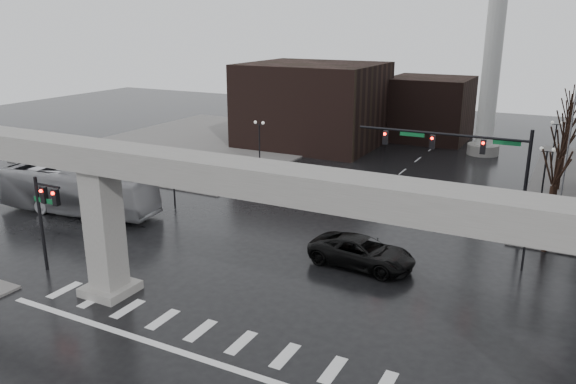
{
  "coord_description": "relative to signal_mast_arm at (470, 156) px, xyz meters",
  "views": [
    {
      "loc": [
        15.37,
        -21.0,
        14.83
      ],
      "look_at": [
        -0.31,
        9.07,
        4.5
      ],
      "focal_mm": 35.0,
      "sensor_mm": 36.0,
      "label": 1
    }
  ],
  "objects": [
    {
      "name": "lamp_right_1",
      "position": [
        4.51,
        9.2,
        -2.36
      ],
      "size": [
        1.22,
        0.32,
        5.11
      ],
      "color": "black",
      "rests_on": "ground"
    },
    {
      "name": "lamp_left_0",
      "position": [
        -22.49,
        -4.8,
        -2.36
      ],
      "size": [
        1.22,
        0.32,
        5.11
      ],
      "color": "black",
      "rests_on": "ground"
    },
    {
      "name": "city_bus",
      "position": [
        -28.43,
        -9.46,
        -3.95
      ],
      "size": [
        13.79,
        4.92,
        3.76
      ],
      "primitive_type": "imported",
      "rotation": [
        0.0,
        0.0,
        1.7
      ],
      "color": "#97979C",
      "rests_on": "ground"
    },
    {
      "name": "tree_right_4",
      "position": [
        5.54,
        31.22,
        -2.79
      ],
      "size": [
        1.12,
        1.69,
        8.19
      ],
      "color": "black",
      "rests_on": "ground"
    },
    {
      "name": "tree_right_2",
      "position": [
        5.54,
        15.22,
        -2.91
      ],
      "size": [
        1.1,
        1.63,
        7.85
      ],
      "color": "black",
      "rests_on": "ground"
    },
    {
      "name": "lamp_left_1",
      "position": [
        -22.49,
        9.2,
        -2.36
      ],
      "size": [
        1.22,
        0.32,
        5.11
      ],
      "color": "black",
      "rests_on": "ground"
    },
    {
      "name": "pickup_truck",
      "position": [
        -4.57,
        -8.71,
        -4.9
      ],
      "size": [
        6.9,
        3.58,
        1.86
      ],
      "primitive_type": "imported",
      "rotation": [
        0.0,
        0.0,
        1.5
      ],
      "color": "black",
      "rests_on": "ground"
    },
    {
      "name": "flagpole_assembly",
      "position": [
        6.3,
        3.2,
        1.7
      ],
      "size": [
        2.06,
        0.12,
        12.0
      ],
      "color": "silver",
      "rests_on": "ground"
    },
    {
      "name": "elevated_guideway",
      "position": [
        -7.73,
        -18.8,
        1.05
      ],
      "size": [
        48.0,
        2.6,
        8.7
      ],
      "color": "gray",
      "rests_on": "ground"
    },
    {
      "name": "tree_right_0",
      "position": [
        5.54,
        -0.78,
        -3.04
      ],
      "size": [
        1.09,
        1.58,
        7.5
      ],
      "color": "black",
      "rests_on": "ground"
    },
    {
      "name": "building_far_left",
      "position": [
        -22.99,
        23.2,
        -0.83
      ],
      "size": [
        16.0,
        14.0,
        10.0
      ],
      "primitive_type": "cube",
      "color": "black",
      "rests_on": "ground"
    },
    {
      "name": "lamp_right_0",
      "position": [
        4.51,
        -4.8,
        -2.36
      ],
      "size": [
        1.22,
        0.32,
        5.11
      ],
      "color": "black",
      "rests_on": "ground"
    },
    {
      "name": "ground",
      "position": [
        -8.99,
        -18.8,
        -5.83
      ],
      "size": [
        160.0,
        160.0,
        0.0
      ],
      "primitive_type": "plane",
      "color": "black",
      "rests_on": "ground"
    },
    {
      "name": "smokestack",
      "position": [
        -2.99,
        27.2,
        7.52
      ],
      "size": [
        3.6,
        3.6,
        30.0
      ],
      "color": "silver",
      "rests_on": "ground"
    },
    {
      "name": "signal_left_pole",
      "position": [
        -21.24,
        -18.3,
        -1.76
      ],
      "size": [
        2.3,
        0.3,
        6.0
      ],
      "color": "black",
      "rests_on": "ground"
    },
    {
      "name": "lamp_left_2",
      "position": [
        -22.49,
        23.2,
        -2.36
      ],
      "size": [
        1.22,
        0.32,
        5.11
      ],
      "color": "black",
      "rests_on": "ground"
    },
    {
      "name": "signal_mast_arm",
      "position": [
        0.0,
        0.0,
        0.0
      ],
      "size": [
        12.12,
        0.43,
        8.0
      ],
      "color": "black",
      "rests_on": "ground"
    },
    {
      "name": "building_far_mid",
      "position": [
        -10.99,
        33.2,
        -1.83
      ],
      "size": [
        10.0,
        10.0,
        8.0
      ],
      "primitive_type": "cube",
      "color": "black",
      "rests_on": "ground"
    },
    {
      "name": "sidewalk_nw",
      "position": [
        -34.99,
        17.2,
        -5.75
      ],
      "size": [
        28.0,
        36.0,
        0.15
      ],
      "primitive_type": "cube",
      "color": "#625F5D",
      "rests_on": "ground"
    },
    {
      "name": "tree_right_3",
      "position": [
        5.54,
        23.22,
        -2.85
      ],
      "size": [
        1.11,
        1.66,
        8.02
      ],
      "color": "black",
      "rests_on": "ground"
    },
    {
      "name": "lamp_right_2",
      "position": [
        4.51,
        23.2,
        -2.36
      ],
      "size": [
        1.22,
        0.32,
        5.11
      ],
      "color": "black",
      "rests_on": "ground"
    },
    {
      "name": "tree_right_1",
      "position": [
        5.54,
        7.22,
        -2.98
      ],
      "size": [
        1.09,
        1.61,
        7.67
      ],
      "color": "black",
      "rests_on": "ground"
    }
  ]
}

